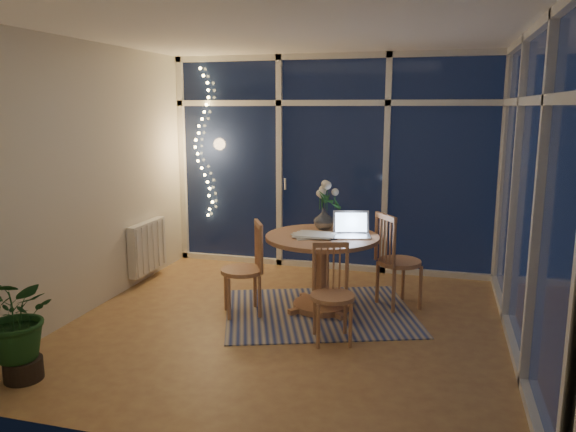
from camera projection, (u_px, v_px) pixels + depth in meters
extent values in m
plane|color=#966441|center=(289.00, 325.00, 5.18)|extent=(4.00, 4.00, 0.00)
plane|color=white|center=(289.00, 32.00, 4.68)|extent=(4.00, 4.00, 0.00)
cube|color=silver|center=(332.00, 164.00, 6.82)|extent=(4.00, 0.04, 2.60)
cube|color=silver|center=(192.00, 235.00, 3.04)|extent=(4.00, 0.04, 2.60)
cube|color=silver|center=(91.00, 178.00, 5.45)|extent=(0.04, 4.00, 2.60)
cube|color=silver|center=(534.00, 195.00, 4.41)|extent=(0.04, 4.00, 2.60)
cube|color=silver|center=(332.00, 164.00, 6.78)|extent=(4.00, 0.10, 2.60)
cube|color=silver|center=(529.00, 195.00, 4.42)|extent=(0.10, 4.00, 2.60)
cube|color=silver|center=(147.00, 247.00, 6.46)|extent=(0.10, 0.70, 0.58)
cube|color=black|center=(392.00, 226.00, 9.79)|extent=(12.00, 6.00, 0.10)
cube|color=#3B2815|center=(369.00, 167.00, 10.21)|extent=(11.00, 0.08, 1.80)
cube|color=#30343A|center=(400.00, 97.00, 12.72)|extent=(7.00, 3.00, 2.20)
sphere|color=black|center=(297.00, 209.00, 8.52)|extent=(0.90, 0.90, 0.90)
cube|color=#B8AB95|center=(319.00, 312.00, 5.50)|extent=(2.19, 1.98, 0.01)
cylinder|color=#A6704B|center=(322.00, 273.00, 5.52)|extent=(1.42, 1.42, 0.75)
cube|color=#A6704B|center=(242.00, 268.00, 5.38)|extent=(0.58, 0.58, 0.92)
cube|color=#A6704B|center=(400.00, 260.00, 5.58)|extent=(0.63, 0.63, 0.97)
cube|color=#A6704B|center=(333.00, 294.00, 4.74)|extent=(0.50, 0.50, 0.85)
imported|color=silver|center=(324.00, 219.00, 5.72)|extent=(0.26, 0.26, 0.21)
imported|color=white|center=(346.00, 229.00, 5.63)|extent=(0.19, 0.19, 0.04)
cube|color=beige|center=(313.00, 236.00, 5.39)|extent=(0.43, 0.37, 0.02)
cube|color=black|center=(334.00, 239.00, 5.28)|extent=(0.11, 0.10, 0.01)
imported|color=#19471E|center=(20.00, 331.00, 4.08)|extent=(0.63, 0.57, 0.76)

